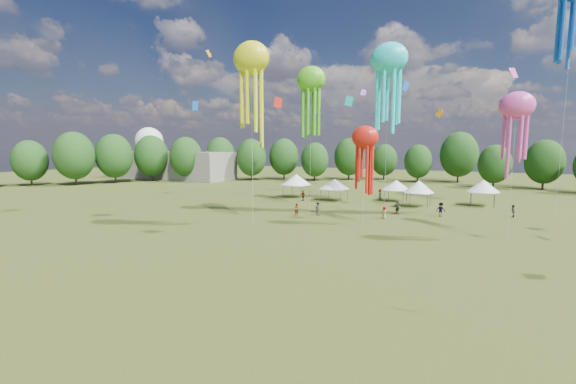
% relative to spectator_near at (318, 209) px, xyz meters
% --- Properties ---
extents(spectator_near, '(1.05, 0.94, 1.79)m').
position_rel_spectator_near_xyz_m(spectator_near, '(0.00, 0.00, 0.00)').
color(spectator_near, gray).
rests_on(spectator_near, ground).
extents(spectators_far, '(32.34, 21.68, 1.93)m').
position_rel_spectator_near_xyz_m(spectators_far, '(8.72, 8.79, 0.00)').
color(spectators_far, gray).
rests_on(spectators_far, ground).
extents(festival_tents, '(35.93, 10.45, 4.38)m').
position_rel_spectator_near_xyz_m(festival_tents, '(3.28, 16.34, 2.24)').
color(festival_tents, '#47474C').
rests_on(festival_tents, ground).
extents(show_kites, '(37.54, 28.05, 31.89)m').
position_rel_spectator_near_xyz_m(show_kites, '(9.35, 3.96, 18.12)').
color(show_kites, yellow).
rests_on(show_kites, ground).
extents(small_kites, '(69.77, 61.46, 45.05)m').
position_rel_spectator_near_xyz_m(small_kites, '(7.40, 4.75, 27.15)').
color(small_kites, yellow).
rests_on(small_kites, ground).
extents(treeline, '(201.57, 95.24, 13.43)m').
position_rel_spectator_near_xyz_m(treeline, '(4.51, 25.47, 5.65)').
color(treeline, '#38281C').
rests_on(treeline, ground).
extents(hangar, '(40.00, 12.00, 8.00)m').
position_rel_spectator_near_xyz_m(hangar, '(-63.62, 34.95, 3.10)').
color(hangar, gray).
rests_on(hangar, ground).
extents(radome, '(9.00, 9.00, 16.00)m').
position_rel_spectator_near_xyz_m(radome, '(-79.62, 40.95, 9.09)').
color(radome, white).
rests_on(radome, ground).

